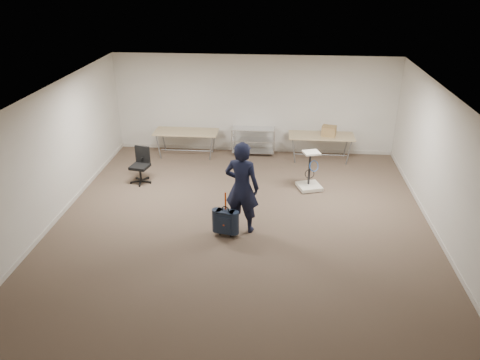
{
  "coord_description": "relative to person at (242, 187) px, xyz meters",
  "views": [
    {
      "loc": [
        0.71,
        -8.45,
        5.07
      ],
      "look_at": [
        -0.05,
        0.3,
        0.97
      ],
      "focal_mm": 35.0,
      "sensor_mm": 36.0,
      "label": 1
    }
  ],
  "objects": [
    {
      "name": "cardboard_box",
      "position": [
        2.07,
        3.96,
        -0.1
      ],
      "size": [
        0.43,
        0.37,
        0.28
      ],
      "primitive_type": "cube",
      "rotation": [
        0.0,
        0.0,
        -0.25
      ],
      "color": "olive",
      "rests_on": "folding_table_right"
    },
    {
      "name": "folding_table_left",
      "position": [
        -1.92,
        3.99,
        -0.29
      ],
      "size": [
        1.8,
        0.75,
        0.73
      ],
      "color": "tan",
      "rests_on": "ground"
    },
    {
      "name": "wire_shelf",
      "position": [
        -0.02,
        4.24,
        -0.53
      ],
      "size": [
        1.22,
        0.47,
        0.8
      ],
      "color": "silver",
      "rests_on": "ground"
    },
    {
      "name": "suitcase",
      "position": [
        -0.31,
        -0.29,
        -0.64
      ],
      "size": [
        0.39,
        0.28,
        0.98
      ],
      "color": "#161D33",
      "rests_on": "ground"
    },
    {
      "name": "folding_table_right",
      "position": [
        1.88,
        3.99,
        -0.29
      ],
      "size": [
        1.8,
        0.75,
        0.73
      ],
      "color": "tan",
      "rests_on": "ground"
    },
    {
      "name": "room_shell",
      "position": [
        -0.02,
        1.42,
        -0.92
      ],
      "size": [
        8.0,
        9.0,
        9.0
      ],
      "color": "beige",
      "rests_on": "ground"
    },
    {
      "name": "equipment_cart",
      "position": [
        1.49,
        2.07,
        -0.72
      ],
      "size": [
        0.67,
        0.67,
        0.98
      ],
      "color": "beige",
      "rests_on": "ground"
    },
    {
      "name": "ground",
      "position": [
        -0.02,
        0.04,
        -0.97
      ],
      "size": [
        9.0,
        9.0,
        0.0
      ],
      "primitive_type": "plane",
      "color": "#483A2B",
      "rests_on": "ground"
    },
    {
      "name": "office_chair",
      "position": [
        -2.73,
        2.11,
        -0.7
      ],
      "size": [
        0.55,
        0.55,
        0.91
      ],
      "color": "black",
      "rests_on": "ground"
    },
    {
      "name": "person",
      "position": [
        0.0,
        0.0,
        0.0
      ],
      "size": [
        0.79,
        0.61,
        1.94
      ],
      "primitive_type": "imported",
      "rotation": [
        0.0,
        0.0,
        2.92
      ],
      "color": "black",
      "rests_on": "ground"
    }
  ]
}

